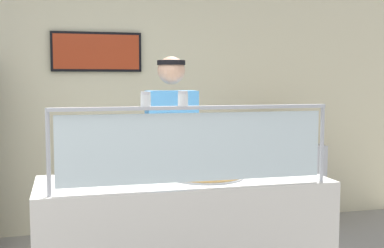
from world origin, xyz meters
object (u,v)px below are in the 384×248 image
at_px(pizza_tray, 206,175).
at_px(parmesan_shaker, 146,100).
at_px(pepper_flake_shaker, 183,99).
at_px(pizza_server, 210,172).
at_px(pizza_box_stack, 284,133).
at_px(worker_figure, 172,155).

bearing_deg(pizza_tray, parmesan_shaker, -146.51).
bearing_deg(pepper_flake_shaker, pizza_server, 48.10).
bearing_deg(pizza_box_stack, pizza_server, -127.45).
bearing_deg(pizza_box_stack, pizza_tray, -128.15).
bearing_deg(pepper_flake_shaker, pizza_box_stack, 51.91).
xyz_separation_m(pizza_server, parmesan_shaker, (-0.46, -0.27, 0.48)).
height_order(worker_figure, pizza_box_stack, worker_figure).
distance_m(pizza_server, parmesan_shaker, 0.72).
bearing_deg(pepper_flake_shaker, pizza_tray, 52.29).
xyz_separation_m(pizza_tray, worker_figure, (-0.09, 0.64, 0.04)).
xyz_separation_m(pizza_server, pizza_box_stack, (1.32, 1.72, 0.04)).
relative_size(pepper_flake_shaker, pizza_box_stack, 0.20).
relative_size(pizza_tray, pepper_flake_shaker, 5.66).
distance_m(pizza_tray, worker_figure, 0.65).
xyz_separation_m(parmesan_shaker, pizza_box_stack, (1.78, 2.00, -0.44)).
relative_size(pizza_tray, parmesan_shaker, 5.81).
bearing_deg(pizza_tray, pepper_flake_shaker, -127.71).
distance_m(pizza_tray, pepper_flake_shaker, 0.62).
relative_size(pizza_server, parmesan_shaker, 3.30).
bearing_deg(pizza_tray, worker_figure, 97.64).
xyz_separation_m(pizza_server, worker_figure, (-0.10, 0.66, 0.02)).
relative_size(pizza_server, pizza_box_stack, 0.63).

